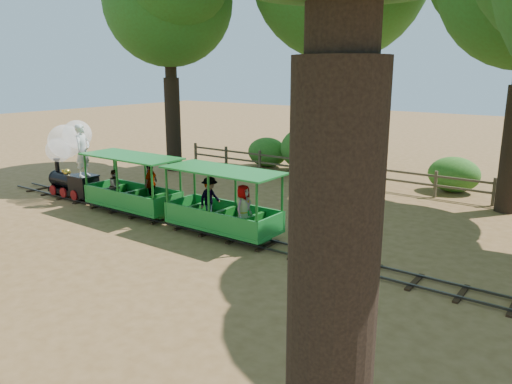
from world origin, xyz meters
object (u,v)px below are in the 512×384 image
Objects in this scene: carriage_rear at (223,208)px; locomotive at (70,153)px; carriage_front at (134,190)px; fence at (360,172)px.

locomotive is at bearing 179.56° from carriage_rear.
locomotive is 0.83× the size of carriage_front.
carriage_rear is at bearing -93.81° from fence.
locomotive reaches higher than fence.
locomotive is 3.55m from carriage_front.
carriage_front is (3.44, -0.03, -0.88)m from locomotive.
carriage_rear is 8.02m from fence.
fence is at bearing 45.59° from locomotive.
locomotive is at bearing -134.41° from fence.
carriage_front is 1.00× the size of carriage_rear.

